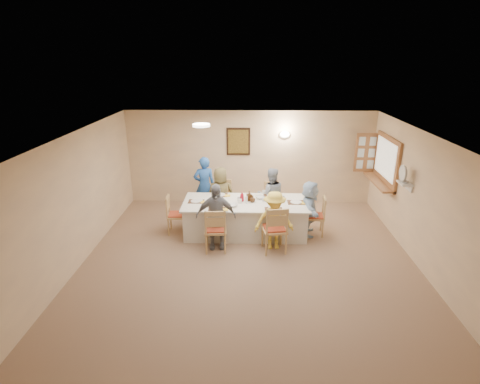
{
  "coord_description": "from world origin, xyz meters",
  "views": [
    {
      "loc": [
        0.01,
        -6.16,
        3.82
      ],
      "look_at": [
        -0.2,
        1.4,
        1.05
      ],
      "focal_mm": 28.0,
      "sensor_mm": 36.0,
      "label": 1
    }
  ],
  "objects_px": {
    "dining_table": "(245,218)",
    "chair_front_right": "(274,228)",
    "chair_back_left": "(221,200)",
    "chair_front_left": "(216,229)",
    "diner_front_left": "(216,216)",
    "serving_hatch": "(387,161)",
    "diner_front_right": "(274,221)",
    "condiment_ketchup": "(242,196)",
    "chair_back_right": "(270,202)",
    "diner_right_end": "(309,208)",
    "chair_right_end": "(315,216)",
    "diner_back_right": "(271,195)",
    "caregiver": "(204,185)",
    "desk_fan": "(404,176)",
    "diner_back_left": "(221,195)",
    "chair_left_end": "(177,214)"
  },
  "relations": [
    {
      "from": "diner_front_left",
      "to": "chair_back_left",
      "type": "bearing_deg",
      "value": 86.08
    },
    {
      "from": "chair_back_left",
      "to": "condiment_ketchup",
      "type": "height_order",
      "value": "condiment_ketchup"
    },
    {
      "from": "chair_back_right",
      "to": "diner_front_right",
      "type": "height_order",
      "value": "diner_front_right"
    },
    {
      "from": "condiment_ketchup",
      "to": "diner_right_end",
      "type": "bearing_deg",
      "value": -1.78
    },
    {
      "from": "chair_front_right",
      "to": "caregiver",
      "type": "height_order",
      "value": "caregiver"
    },
    {
      "from": "dining_table",
      "to": "chair_front_right",
      "type": "height_order",
      "value": "chair_front_right"
    },
    {
      "from": "dining_table",
      "to": "diner_back_left",
      "type": "height_order",
      "value": "diner_back_left"
    },
    {
      "from": "chair_back_left",
      "to": "chair_back_right",
      "type": "height_order",
      "value": "chair_back_left"
    },
    {
      "from": "diner_front_left",
      "to": "caregiver",
      "type": "distance_m",
      "value": 1.88
    },
    {
      "from": "dining_table",
      "to": "diner_right_end",
      "type": "relative_size",
      "value": 2.19
    },
    {
      "from": "dining_table",
      "to": "diner_front_left",
      "type": "xyz_separation_m",
      "value": [
        -0.6,
        -0.68,
        0.32
      ]
    },
    {
      "from": "diner_front_right",
      "to": "condiment_ketchup",
      "type": "height_order",
      "value": "diner_front_right"
    },
    {
      "from": "diner_front_left",
      "to": "serving_hatch",
      "type": "bearing_deg",
      "value": 17.57
    },
    {
      "from": "chair_front_right",
      "to": "caregiver",
      "type": "relative_size",
      "value": 0.69
    },
    {
      "from": "diner_back_left",
      "to": "diner_right_end",
      "type": "relative_size",
      "value": 1.07
    },
    {
      "from": "dining_table",
      "to": "diner_back_right",
      "type": "bearing_deg",
      "value": 48.58
    },
    {
      "from": "dining_table",
      "to": "condiment_ketchup",
      "type": "distance_m",
      "value": 0.5
    },
    {
      "from": "chair_back_left",
      "to": "chair_left_end",
      "type": "bearing_deg",
      "value": -129.94
    },
    {
      "from": "diner_front_right",
      "to": "chair_front_right",
      "type": "bearing_deg",
      "value": -95.1
    },
    {
      "from": "chair_front_left",
      "to": "diner_back_left",
      "type": "height_order",
      "value": "diner_back_left"
    },
    {
      "from": "chair_back_left",
      "to": "chair_right_end",
      "type": "bearing_deg",
      "value": -10.45
    },
    {
      "from": "diner_right_end",
      "to": "diner_back_right",
      "type": "bearing_deg",
      "value": 57.74
    },
    {
      "from": "diner_right_end",
      "to": "condiment_ketchup",
      "type": "bearing_deg",
      "value": 95.62
    },
    {
      "from": "diner_back_left",
      "to": "caregiver",
      "type": "relative_size",
      "value": 0.91
    },
    {
      "from": "diner_front_left",
      "to": "dining_table",
      "type": "bearing_deg",
      "value": 44.66
    },
    {
      "from": "chair_back_right",
      "to": "chair_right_end",
      "type": "relative_size",
      "value": 1.01
    },
    {
      "from": "serving_hatch",
      "to": "diner_front_right",
      "type": "distance_m",
      "value": 3.22
    },
    {
      "from": "serving_hatch",
      "to": "chair_left_end",
      "type": "xyz_separation_m",
      "value": [
        -4.84,
        -0.85,
        -1.06
      ]
    },
    {
      "from": "chair_right_end",
      "to": "diner_front_left",
      "type": "distance_m",
      "value": 2.27
    },
    {
      "from": "chair_front_right",
      "to": "diner_back_left",
      "type": "bearing_deg",
      "value": -60.51
    },
    {
      "from": "chair_front_right",
      "to": "diner_front_left",
      "type": "height_order",
      "value": "diner_front_left"
    },
    {
      "from": "chair_back_left",
      "to": "chair_front_left",
      "type": "xyz_separation_m",
      "value": [
        0.0,
        -1.6,
        -0.0
      ]
    },
    {
      "from": "chair_back_right",
      "to": "diner_front_left",
      "type": "distance_m",
      "value": 1.92
    },
    {
      "from": "diner_front_left",
      "to": "diner_back_left",
      "type": "bearing_deg",
      "value": 86.08
    },
    {
      "from": "condiment_ketchup",
      "to": "chair_back_right",
      "type": "bearing_deg",
      "value": 47.99
    },
    {
      "from": "dining_table",
      "to": "diner_front_right",
      "type": "relative_size",
      "value": 2.2
    },
    {
      "from": "diner_front_left",
      "to": "diner_front_right",
      "type": "bearing_deg",
      "value": -3.92
    },
    {
      "from": "chair_front_right",
      "to": "diner_front_left",
      "type": "relative_size",
      "value": 0.73
    },
    {
      "from": "diner_right_end",
      "to": "condiment_ketchup",
      "type": "height_order",
      "value": "diner_right_end"
    },
    {
      "from": "chair_front_left",
      "to": "diner_right_end",
      "type": "distance_m",
      "value": 2.18
    },
    {
      "from": "caregiver",
      "to": "diner_back_left",
      "type": "bearing_deg",
      "value": 120.52
    },
    {
      "from": "chair_right_end",
      "to": "caregiver",
      "type": "relative_size",
      "value": 0.61
    },
    {
      "from": "chair_back_right",
      "to": "diner_back_left",
      "type": "bearing_deg",
      "value": -162.66
    },
    {
      "from": "serving_hatch",
      "to": "desk_fan",
      "type": "relative_size",
      "value": 5.0
    },
    {
      "from": "serving_hatch",
      "to": "condiment_ketchup",
      "type": "bearing_deg",
      "value": -166.55
    },
    {
      "from": "serving_hatch",
      "to": "diner_front_left",
      "type": "distance_m",
      "value": 4.26
    },
    {
      "from": "desk_fan",
      "to": "diner_back_right",
      "type": "relative_size",
      "value": 0.22
    },
    {
      "from": "diner_front_left",
      "to": "condiment_ketchup",
      "type": "height_order",
      "value": "diner_front_left"
    },
    {
      "from": "diner_back_right",
      "to": "chair_back_right",
      "type": "bearing_deg",
      "value": -92.86
    },
    {
      "from": "caregiver",
      "to": "diner_back_right",
      "type": "bearing_deg",
      "value": 150.86
    }
  ]
}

